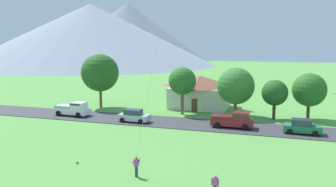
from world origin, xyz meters
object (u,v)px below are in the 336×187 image
tree_near_right (309,90)px  parked_car_green_mid_west (302,127)px  watcher_person (215,185)px  pickup_truck_maroon_west_side (233,120)px  house_left_center (200,91)px  parked_car_silver_west_end (134,116)px  tree_right_of_center (182,81)px  soccer_ball (77,162)px  tree_left_of_center (236,86)px  tree_center (275,93)px  tree_near_left (100,73)px  pickup_truck_white_east_side (73,109)px

tree_near_right → parked_car_green_mid_west: 9.39m
tree_near_right → watcher_person: bearing=-105.2°
pickup_truck_maroon_west_side → house_left_center: bearing=120.0°
parked_car_silver_west_end → watcher_person: parked_car_silver_west_end is taller
tree_right_of_center → tree_near_right: (17.68, 1.95, -0.83)m
soccer_ball → tree_left_of_center: bearing=66.8°
soccer_ball → tree_near_right: bearing=51.3°
pickup_truck_maroon_west_side → tree_left_of_center: bearing=95.5°
parked_car_green_mid_west → soccer_ball: parked_car_green_mid_west is taller
tree_center → house_left_center: bearing=155.3°
tree_near_left → pickup_truck_maroon_west_side: tree_near_left is taller
tree_left_of_center → parked_car_silver_west_end: (-12.41, -8.30, -3.56)m
tree_near_right → parked_car_silver_west_end: size_ratio=1.52×
tree_left_of_center → tree_center: tree_left_of_center is taller
tree_right_of_center → pickup_truck_white_east_side: tree_right_of_center is taller
pickup_truck_white_east_side → soccer_ball: size_ratio=21.97×
tree_near_right → pickup_truck_white_east_side: size_ratio=1.23×
tree_right_of_center → pickup_truck_maroon_west_side: bearing=-36.7°
tree_near_right → parked_car_green_mid_west: (-1.21, -8.71, -3.29)m
tree_right_of_center → pickup_truck_maroon_west_side: (8.45, -6.29, -3.92)m
house_left_center → tree_right_of_center: (-1.25, -6.16, 2.24)m
tree_left_of_center → soccer_ball: (-10.61, -24.75, -4.30)m
soccer_ball → parked_car_green_mid_west: bearing=41.2°
tree_center → tree_right_of_center: size_ratio=0.78×
tree_right_of_center → parked_car_silver_west_end: size_ratio=1.66×
tree_near_right → watcher_person: (-7.79, -28.58, -3.28)m
parked_car_silver_west_end → pickup_truck_maroon_west_side: (13.12, 0.95, 0.19)m
parked_car_silver_west_end → soccer_ball: parked_car_silver_west_end is taller
house_left_center → parked_car_silver_west_end: house_left_center is taller
tree_center → tree_left_of_center: bearing=176.1°
house_left_center → tree_right_of_center: bearing=-101.4°
tree_right_of_center → watcher_person: (9.89, -26.63, -4.10)m
tree_near_left → tree_near_right: 32.01m
parked_car_green_mid_west → pickup_truck_white_east_side: 31.23m
tree_near_right → watcher_person: tree_near_right is taller
parked_car_green_mid_west → pickup_truck_maroon_west_side: size_ratio=0.81×
house_left_center → tree_left_of_center: 8.42m
pickup_truck_maroon_west_side → watcher_person: (1.45, -20.34, -0.18)m
tree_near_left → pickup_truck_white_east_side: size_ratio=1.68×
tree_center → pickup_truck_white_east_side: tree_center is taller
soccer_ball → tree_center: bearing=56.7°
pickup_truck_maroon_west_side → watcher_person: pickup_truck_maroon_west_side is taller
tree_near_left → pickup_truck_maroon_west_side: 24.32m
watcher_person → tree_left_of_center: bearing=94.5°
tree_near_right → pickup_truck_white_east_side: tree_near_right is taller
parked_car_green_mid_west → pickup_truck_white_east_side: pickup_truck_white_east_side is taller
house_left_center → parked_car_green_mid_west: house_left_center is taller
tree_right_of_center → pickup_truck_maroon_west_side: tree_right_of_center is taller
tree_left_of_center → parked_car_green_mid_west: 12.25m
tree_center → parked_car_silver_west_end: (-17.83, -7.93, -2.84)m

